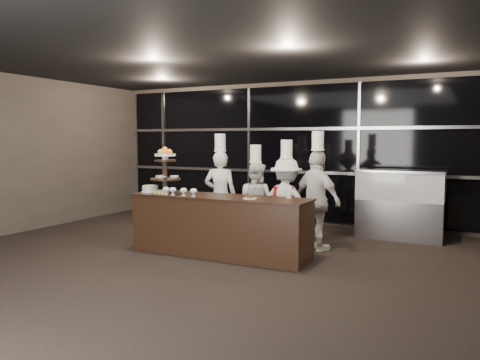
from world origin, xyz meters
The scene contains 14 objects.
room centered at (0.00, 0.00, 1.50)m, with size 10.00×10.00×10.00m.
window_wall centered at (0.00, 4.94, 1.50)m, with size 8.60×0.10×2.80m.
buffet_counter centered at (-0.20, 1.78, 0.47)m, with size 2.84×0.74×0.92m.
display_stand centered at (-1.20, 1.78, 1.34)m, with size 0.48×0.48×0.74m.
compotes centered at (-0.80, 1.56, 1.00)m, with size 0.62×0.11×0.12m.
layer_cake centered at (-1.47, 1.73, 0.97)m, with size 0.30×0.30×0.11m.
pastry_squares centered at (-1.17, 1.61, 0.95)m, with size 0.20×0.13×0.05m.
small_plate centered at (0.36, 1.68, 0.94)m, with size 0.20×0.20×0.05m.
chef_cup centered at (0.83, 2.03, 0.96)m, with size 0.08×0.08×0.07m, color white.
display_case centered at (2.10, 4.30, 0.69)m, with size 1.50×0.65×1.24m.
chef_a centered at (-0.73, 2.76, 0.82)m, with size 0.65×0.51×1.88m.
chef_b centered at (-0.08, 2.82, 0.72)m, with size 0.70×0.56×1.69m.
chef_c centered at (0.49, 2.80, 0.75)m, with size 0.98×0.60×1.78m.
chef_d centered at (1.04, 2.74, 0.82)m, with size 1.02×0.78×1.91m.
Camera 1 is at (3.25, -4.41, 1.78)m, focal length 35.00 mm.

